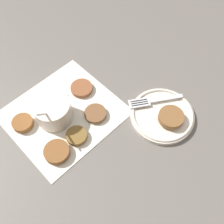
{
  "coord_description": "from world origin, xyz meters",
  "views": [
    {
      "loc": [
        -0.15,
        -0.38,
        0.66
      ],
      "look_at": [
        0.1,
        -0.09,
        0.02
      ],
      "focal_mm": 42.0,
      "sensor_mm": 36.0,
      "label": 1
    }
  ],
  "objects_px": {
    "serving_plate": "(162,115)",
    "fritter_on_plate": "(171,117)",
    "sauce_bowl": "(53,111)",
    "fork": "(150,101)"
  },
  "relations": [
    {
      "from": "serving_plate",
      "to": "fritter_on_plate",
      "type": "xyz_separation_m",
      "value": [
        0.0,
        -0.03,
        0.02
      ]
    },
    {
      "from": "sauce_bowl",
      "to": "fork",
      "type": "distance_m",
      "value": 0.28
    },
    {
      "from": "sauce_bowl",
      "to": "serving_plate",
      "type": "xyz_separation_m",
      "value": [
        0.23,
        -0.2,
        -0.02
      ]
    },
    {
      "from": "fritter_on_plate",
      "to": "sauce_bowl",
      "type": "bearing_deg",
      "value": 135.99
    },
    {
      "from": "sauce_bowl",
      "to": "fritter_on_plate",
      "type": "xyz_separation_m",
      "value": [
        0.24,
        -0.23,
        -0.0
      ]
    },
    {
      "from": "fork",
      "to": "serving_plate",
      "type": "bearing_deg",
      "value": -91.25
    },
    {
      "from": "sauce_bowl",
      "to": "fritter_on_plate",
      "type": "relative_size",
      "value": 1.68
    },
    {
      "from": "serving_plate",
      "to": "fritter_on_plate",
      "type": "distance_m",
      "value": 0.03
    },
    {
      "from": "serving_plate",
      "to": "fritter_on_plate",
      "type": "relative_size",
      "value": 2.58
    },
    {
      "from": "sauce_bowl",
      "to": "serving_plate",
      "type": "relative_size",
      "value": 0.65
    }
  ]
}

